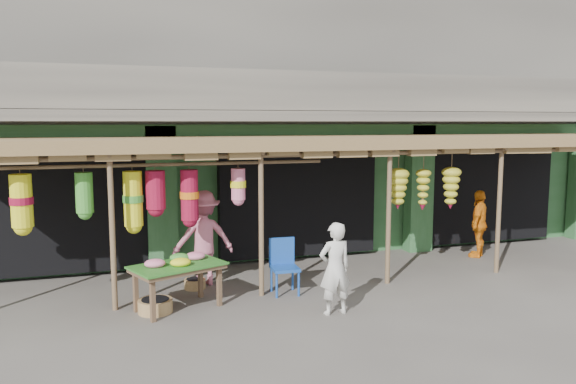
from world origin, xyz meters
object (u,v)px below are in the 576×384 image
object	(u,v)px
blue_chair	(284,263)
person_vendor	(479,224)
person_front	(335,268)
flower_table	(178,267)
person_shopper	(203,238)

from	to	relation	value
blue_chair	person_vendor	bearing A→B (deg)	16.49
blue_chair	person_front	bearing A→B (deg)	-69.06
flower_table	person_vendor	distance (m)	7.16
person_front	person_shopper	xyz separation A→B (m)	(-1.73, 2.30, 0.15)
flower_table	person_vendor	xyz separation A→B (m)	(6.99, 1.52, 0.06)
blue_chair	flower_table	bearing A→B (deg)	-168.46
blue_chair	person_shopper	xyz separation A→B (m)	(-1.29, 0.96, 0.35)
flower_table	person_shopper	world-z (taller)	person_shopper
flower_table	blue_chair	world-z (taller)	blue_chair
person_shopper	blue_chair	bearing A→B (deg)	140.28
person_vendor	blue_chair	bearing A→B (deg)	-27.32
blue_chair	person_shopper	size ratio (longest dim) A/B	0.55
flower_table	person_shopper	bearing A→B (deg)	41.48
blue_chair	person_vendor	world-z (taller)	person_vendor
flower_table	person_front	xyz separation A→B (m)	(2.36, -1.05, 0.04)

